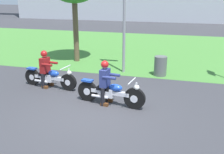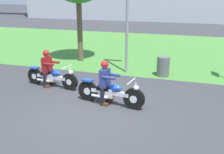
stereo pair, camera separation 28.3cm
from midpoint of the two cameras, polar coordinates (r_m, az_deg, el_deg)
name	(u,v)px [view 2 (the right image)]	position (r m, az deg, el deg)	size (l,w,h in m)	color
ground	(89,114)	(7.82, -3.92, -7.90)	(120.00, 120.00, 0.00)	#38383D
grass_verge	(149,48)	(16.95, 8.51, 6.14)	(60.00, 12.00, 0.01)	#478438
motorcycle_lead	(110,93)	(8.26, 0.59, -3.38)	(2.26, 0.66, 0.89)	black
rider_lead	(105,79)	(8.18, -0.46, -0.43)	(0.59, 0.51, 1.41)	black
motorcycle_follow	(52,77)	(10.05, -12.07, 0.01)	(2.20, 0.66, 0.87)	black
rider_follow	(47,65)	(10.03, -12.99, 2.45)	(0.59, 0.51, 1.39)	black
trash_can	(163,66)	(11.32, 11.67, 2.23)	(0.53, 0.53, 0.83)	#595E5B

